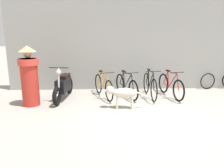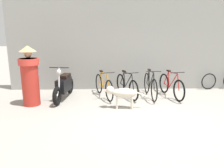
% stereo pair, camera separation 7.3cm
% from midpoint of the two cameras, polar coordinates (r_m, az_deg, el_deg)
% --- Properties ---
extents(ground_plane, '(60.00, 60.00, 0.00)m').
position_cam_midpoint_polar(ground_plane, '(5.36, 9.65, -9.53)').
color(ground_plane, '#9E998E').
extents(shop_wall_back, '(9.08, 0.20, 3.25)m').
position_cam_midpoint_polar(shop_wall_back, '(8.08, 5.42, 10.13)').
color(shop_wall_back, gray).
rests_on(shop_wall_back, ground).
extents(bicycle_0, '(0.64, 1.63, 0.88)m').
position_cam_midpoint_polar(bicycle_0, '(7.10, -2.58, -0.56)').
color(bicycle_0, black).
rests_on(bicycle_0, ground).
extents(bicycle_1, '(0.63, 1.66, 0.86)m').
position_cam_midpoint_polar(bicycle_1, '(7.19, 3.45, -0.49)').
color(bicycle_1, black).
rests_on(bicycle_1, ground).
extents(bicycle_2, '(0.46, 1.72, 0.92)m').
position_cam_midpoint_polar(bicycle_2, '(7.20, 9.56, -0.38)').
color(bicycle_2, black).
rests_on(bicycle_2, ground).
extents(bicycle_3, '(0.48, 1.68, 0.88)m').
position_cam_midpoint_polar(bicycle_3, '(7.38, 14.75, -0.49)').
color(bicycle_3, black).
rests_on(bicycle_3, ground).
extents(motorcycle, '(0.58, 1.87, 1.07)m').
position_cam_midpoint_polar(motorcycle, '(7.04, -12.85, -0.54)').
color(motorcycle, black).
rests_on(motorcycle, ground).
extents(stray_dog, '(1.16, 0.33, 0.63)m').
position_cam_midpoint_polar(stray_dog, '(6.02, 2.25, -2.38)').
color(stray_dog, beige).
rests_on(stray_dog, ground).
extents(person_in_robes, '(0.61, 0.61, 1.72)m').
position_cam_midpoint_polar(person_in_robes, '(6.61, -21.08, 2.01)').
color(person_in_robes, '#B72D23').
rests_on(person_in_robes, ground).
extents(spare_tire_left, '(0.60, 0.14, 0.60)m').
position_cam_midpoint_polar(spare_tire_left, '(8.84, 23.49, 0.69)').
color(spare_tire_left, black).
rests_on(spare_tire_left, ground).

